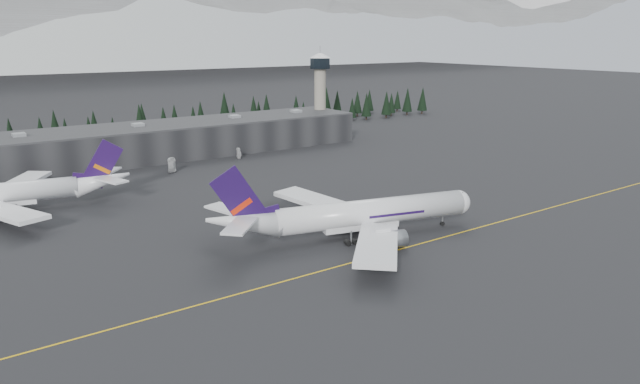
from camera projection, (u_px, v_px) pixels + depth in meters
ground at (373, 252)px, 122.59m from camera, size 1400.00×1400.00×0.00m
taxiline at (379, 255)px, 121.01m from camera, size 400.00×0.40×0.02m
terminal at (165, 140)px, 220.01m from camera, size 160.00×30.00×12.60m
control_tower at (320, 86)px, 259.15m from camera, size 10.00×10.00×37.70m
treeline at (135, 125)px, 249.02m from camera, size 360.00×20.00×15.00m
jet_main at (349, 215)px, 130.26m from camera, size 63.84×58.16×19.14m
jet_parked at (11, 193)px, 150.16m from camera, size 59.89×54.82×17.75m
gse_vehicle_a at (172, 171)px, 194.31m from camera, size 2.78×5.57×1.52m
gse_vehicle_b at (239, 157)px, 216.60m from camera, size 4.48×2.02×1.49m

